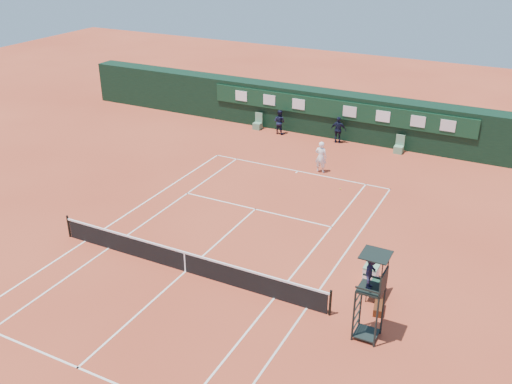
% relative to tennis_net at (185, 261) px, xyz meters
% --- Properties ---
extents(ground, '(90.00, 90.00, 0.00)m').
position_rel_tennis_net_xyz_m(ground, '(0.00, 0.00, -0.51)').
color(ground, '#BD482C').
rests_on(ground, ground).
extents(court_lines, '(11.05, 23.85, 0.01)m').
position_rel_tennis_net_xyz_m(court_lines, '(0.00, 0.00, -0.50)').
color(court_lines, silver).
rests_on(court_lines, ground).
extents(tennis_net, '(12.90, 0.10, 1.10)m').
position_rel_tennis_net_xyz_m(tennis_net, '(0.00, 0.00, 0.00)').
color(tennis_net, black).
rests_on(tennis_net, ground).
extents(back_wall, '(40.00, 1.65, 3.00)m').
position_rel_tennis_net_xyz_m(back_wall, '(0.00, 18.74, 1.00)').
color(back_wall, black).
rests_on(back_wall, ground).
extents(linesman_chair_left, '(0.55, 0.50, 1.15)m').
position_rel_tennis_net_xyz_m(linesman_chair_left, '(-5.50, 17.48, -0.19)').
color(linesman_chair_left, '#588765').
rests_on(linesman_chair_left, ground).
extents(linesman_chair_right, '(0.55, 0.50, 1.15)m').
position_rel_tennis_net_xyz_m(linesman_chair_right, '(4.50, 17.48, -0.19)').
color(linesman_chair_right, '#61956B').
rests_on(linesman_chair_right, ground).
extents(umpire_chair, '(0.96, 0.95, 3.42)m').
position_rel_tennis_net_xyz_m(umpire_chair, '(7.97, -0.56, 1.95)').
color(umpire_chair, black).
rests_on(umpire_chair, ground).
extents(player_bench, '(0.56, 1.20, 1.10)m').
position_rel_tennis_net_xyz_m(player_bench, '(7.69, 1.95, 0.09)').
color(player_bench, '#173B27').
rests_on(player_bench, ground).
extents(tennis_bag, '(0.50, 0.87, 0.31)m').
position_rel_tennis_net_xyz_m(tennis_bag, '(7.96, 1.05, -0.36)').
color(tennis_bag, black).
rests_on(tennis_bag, ground).
extents(cooler, '(0.57, 0.57, 0.65)m').
position_rel_tennis_net_xyz_m(cooler, '(7.07, 2.96, -0.18)').
color(cooler, white).
rests_on(cooler, ground).
extents(tennis_ball, '(0.07, 0.07, 0.07)m').
position_rel_tennis_net_xyz_m(tennis_ball, '(3.06, 10.63, -0.48)').
color(tennis_ball, '#BCCD2F').
rests_on(tennis_ball, ground).
extents(player, '(0.70, 0.48, 1.88)m').
position_rel_tennis_net_xyz_m(player, '(1.20, 12.38, 0.43)').
color(player, white).
rests_on(player, ground).
extents(ball_kid_left, '(0.90, 0.75, 1.68)m').
position_rel_tennis_net_xyz_m(ball_kid_left, '(-3.74, 17.31, 0.33)').
color(ball_kid_left, black).
rests_on(ball_kid_left, ground).
extents(ball_kid_right, '(1.10, 0.59, 1.77)m').
position_rel_tennis_net_xyz_m(ball_kid_right, '(0.45, 17.46, 0.38)').
color(ball_kid_right, black).
rests_on(ball_kid_right, ground).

